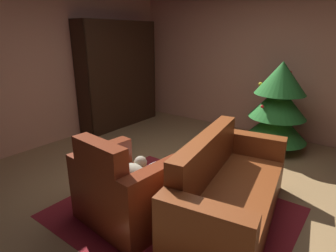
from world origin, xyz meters
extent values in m
plane|color=#977449|center=(0.00, 0.00, 0.00)|extent=(6.78, 6.78, 0.00)
cube|color=tan|center=(0.00, 2.65, 1.38)|extent=(5.77, 0.06, 2.75)
cube|color=tan|center=(-2.85, 0.00, 1.38)|extent=(0.06, 5.36, 2.75)
cube|color=maroon|center=(0.04, -0.42, 0.00)|extent=(2.29, 1.89, 0.01)
cube|color=black|center=(-2.44, 1.38, 1.02)|extent=(0.03, 1.77, 2.03)
cube|color=black|center=(-2.61, 2.26, 1.02)|extent=(0.38, 0.03, 2.03)
cube|color=black|center=(-2.61, 0.51, 1.02)|extent=(0.38, 0.03, 2.03)
cube|color=black|center=(-2.61, 1.38, 0.01)|extent=(0.35, 1.72, 0.03)
cube|color=black|center=(-2.61, 1.38, 0.41)|extent=(0.35, 1.72, 0.03)
cube|color=black|center=(-2.61, 1.38, 0.82)|extent=(0.35, 1.72, 0.02)
cube|color=black|center=(-2.61, 1.38, 1.22)|extent=(0.35, 1.72, 0.02)
cube|color=black|center=(-2.61, 1.38, 1.62)|extent=(0.35, 1.72, 0.02)
cube|color=black|center=(-2.61, 1.38, 2.02)|extent=(0.35, 1.72, 0.03)
cube|color=black|center=(-2.76, 1.38, 0.75)|extent=(0.05, 1.03, 0.64)
cube|color=black|center=(-2.73, 1.38, 0.75)|extent=(0.03, 1.06, 0.67)
cube|color=teal|center=(-2.67, 2.21, 0.13)|extent=(0.25, 0.04, 0.21)
cube|color=#934C8C|center=(-2.68, 2.17, 0.15)|extent=(0.24, 0.03, 0.25)
cube|color=#0C6992|center=(-2.70, 2.13, 0.19)|extent=(0.18, 0.04, 0.34)
cube|color=navy|center=(-2.70, 2.08, 0.17)|extent=(0.19, 0.04, 0.29)
cube|color=#B33226|center=(-2.69, 2.03, 0.19)|extent=(0.20, 0.05, 0.33)
cube|color=#266684|center=(-2.67, 1.98, 0.19)|extent=(0.25, 0.04, 0.34)
cube|color=navy|center=(-2.69, 2.20, 1.34)|extent=(0.21, 0.04, 0.22)
cube|color=tan|center=(-2.67, 2.15, 1.39)|extent=(0.25, 0.05, 0.32)
cube|color=gold|center=(-2.68, 2.10, 1.37)|extent=(0.22, 0.03, 0.28)
cube|color=#AF97A2|center=(-2.67, 2.06, 1.39)|extent=(0.24, 0.04, 0.32)
cube|color=gold|center=(-2.66, 2.01, 1.37)|extent=(0.27, 0.03, 0.27)
cube|color=gold|center=(-2.66, 1.97, 1.34)|extent=(0.27, 0.03, 0.21)
cube|color=#834F8B|center=(-2.66, 1.93, 1.37)|extent=(0.27, 0.04, 0.28)
cube|color=gold|center=(-2.68, 1.89, 1.36)|extent=(0.23, 0.04, 0.26)
cube|color=red|center=(-2.69, 2.17, 1.75)|extent=(0.20, 0.05, 0.24)
cube|color=#BEA898|center=(-2.67, 2.11, 1.77)|extent=(0.24, 0.05, 0.28)
cube|color=tan|center=(-2.70, 2.06, 1.78)|extent=(0.19, 0.04, 0.29)
cube|color=tan|center=(-2.71, 2.01, 1.80)|extent=(0.17, 0.04, 0.33)
cube|color=#50271F|center=(-2.66, 1.96, 1.78)|extent=(0.27, 0.05, 0.29)
cube|color=#24568A|center=(-2.67, 1.92, 1.75)|extent=(0.24, 0.03, 0.23)
cube|color=#B0232F|center=(-2.70, 1.88, 1.76)|extent=(0.18, 0.04, 0.26)
cube|color=maroon|center=(-0.28, -0.78, 0.21)|extent=(0.66, 0.75, 0.42)
cube|color=maroon|center=(-0.30, -1.06, 0.67)|extent=(0.61, 0.20, 0.50)
cube|color=maroon|center=(0.09, -0.81, 0.35)|extent=(0.21, 0.71, 0.69)
cube|color=maroon|center=(-0.66, -0.75, 0.35)|extent=(0.21, 0.71, 0.69)
ellipsoid|color=gray|center=(-0.23, -0.72, 0.51)|extent=(0.29, 0.20, 0.18)
sphere|color=gray|center=(-0.26, -0.59, 0.56)|extent=(0.13, 0.13, 0.13)
cube|color=brown|center=(0.57, -0.18, 0.21)|extent=(0.97, 1.55, 0.41)
cube|color=brown|center=(0.28, -0.23, 0.64)|extent=(0.39, 1.45, 0.46)
cube|color=brown|center=(0.70, -0.98, 0.33)|extent=(0.76, 0.30, 0.67)
cube|color=brown|center=(0.44, 0.62, 0.33)|extent=(0.76, 0.30, 0.67)
cylinder|color=black|center=(0.13, -0.31, 0.19)|extent=(0.04, 0.04, 0.39)
cylinder|color=black|center=(-0.13, -0.16, 0.19)|extent=(0.04, 0.04, 0.39)
cylinder|color=black|center=(-0.13, -0.48, 0.19)|extent=(0.04, 0.04, 0.39)
cylinder|color=silver|center=(-0.05, -0.32, 0.40)|extent=(0.65, 0.65, 0.02)
cube|color=#427550|center=(-0.08, -0.38, 0.42)|extent=(0.16, 0.17, 0.02)
cube|color=#428355|center=(-0.08, -0.38, 0.44)|extent=(0.21, 0.17, 0.02)
cube|color=#2B587F|center=(-0.07, -0.37, 0.46)|extent=(0.21, 0.14, 0.03)
cylinder|color=#1E502F|center=(0.01, -0.49, 0.50)|extent=(0.06, 0.06, 0.18)
cylinder|color=#1E502F|center=(0.01, -0.49, 0.62)|extent=(0.03, 0.03, 0.06)
cylinder|color=brown|center=(0.32, 1.96, 0.08)|extent=(0.08, 0.08, 0.17)
cone|color=#256E28|center=(0.32, 1.96, 0.41)|extent=(0.97, 0.97, 0.50)
cone|color=#256E28|center=(0.32, 1.96, 0.79)|extent=(0.87, 0.87, 0.50)
cone|color=#256E28|center=(0.32, 1.96, 1.16)|extent=(0.77, 0.77, 0.50)
sphere|color=red|center=(0.35, 2.27, 1.21)|extent=(0.07, 0.07, 0.07)
sphere|color=red|center=(0.18, 1.64, 0.76)|extent=(0.05, 0.05, 0.05)
sphere|color=yellow|center=(0.01, 1.96, 1.03)|extent=(0.07, 0.07, 0.07)
sphere|color=blue|center=(0.16, 2.32, 0.46)|extent=(0.08, 0.08, 0.08)
sphere|color=red|center=(0.04, 2.24, 0.45)|extent=(0.07, 0.07, 0.07)
camera|label=1|loc=(1.50, -2.47, 1.80)|focal=29.93mm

